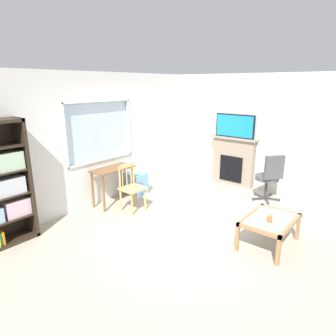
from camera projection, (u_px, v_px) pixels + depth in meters
name	position (u px, v px, depth m)	size (l,w,h in m)	color
ground	(190.00, 231.00, 4.93)	(6.42, 5.44, 0.02)	#B2A893
wall_back_with_window	(100.00, 140.00, 5.92)	(5.42, 0.15, 2.58)	silver
wall_right	(261.00, 133.00, 6.65)	(0.12, 4.64, 2.58)	silver
desk_under_window	(113.00, 175.00, 5.88)	(0.86, 0.43, 0.76)	brown
wooden_chair	(131.00, 187.00, 5.62)	(0.44, 0.42, 0.90)	tan
plastic_drawer_unit	(137.00, 183.00, 6.54)	(0.35, 0.40, 0.47)	#72ADDB
fireplace	(233.00, 161.00, 7.07)	(0.26, 1.13, 1.15)	gray
tv	(235.00, 126.00, 6.83)	(0.06, 0.96, 0.54)	black
office_chair	(270.00, 175.00, 6.04)	(0.62, 0.62, 1.00)	#4C4C51
coffee_table	(270.00, 222.00, 4.40)	(0.93, 0.64, 0.44)	#8C9E99
sippy_cup	(270.00, 219.00, 4.26)	(0.07, 0.07, 0.09)	orange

